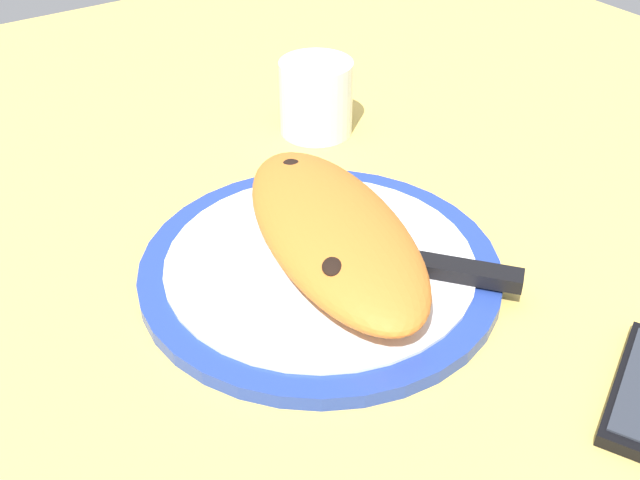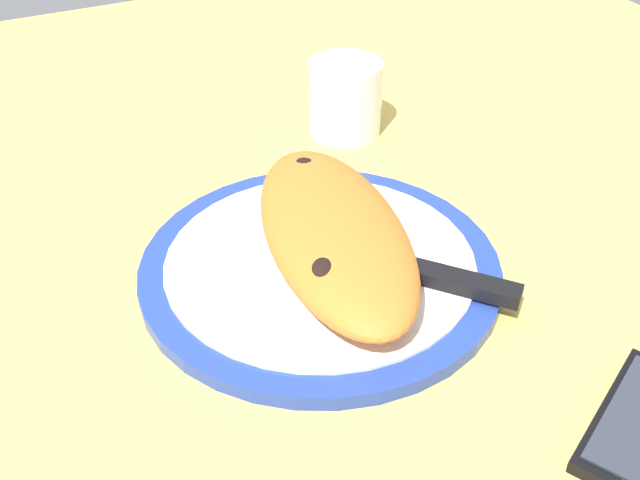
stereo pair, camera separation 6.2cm
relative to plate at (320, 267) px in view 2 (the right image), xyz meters
The scene contains 6 objects.
ground_plane 2.25cm from the plate, ahead, with size 150.00×150.00×3.00cm, color #DBB756.
plate is the anchor object (origin of this frame).
calzone 3.43cm from the plate, 84.47° to the left, with size 28.51×16.81×4.64cm.
fork 6.51cm from the plate, 95.42° to the right, with size 17.46×3.59×0.40cm.
knife 8.76cm from the plate, 45.92° to the left, with size 18.55×15.83×1.20cm.
water_glass 25.84cm from the plate, 146.76° to the left, with size 7.97×7.97×8.13cm.
Camera 2 is at (44.80, -22.91, 40.32)cm, focal length 42.72 mm.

